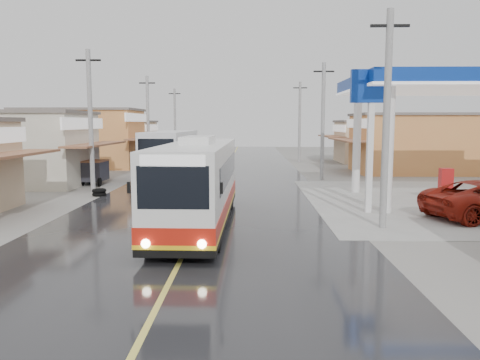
% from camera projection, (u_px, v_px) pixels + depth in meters
% --- Properties ---
extents(ground, '(120.00, 120.00, 0.00)m').
position_uv_depth(ground, '(197.00, 227.00, 17.77)').
color(ground, slate).
rests_on(ground, ground).
extents(road, '(12.00, 90.00, 0.02)m').
position_uv_depth(road, '(221.00, 179.00, 32.65)').
color(road, black).
rests_on(road, ground).
extents(centre_line, '(0.15, 90.00, 0.01)m').
position_uv_depth(centre_line, '(221.00, 179.00, 32.65)').
color(centre_line, '#D8CC4C').
rests_on(centre_line, road).
extents(shopfronts_left, '(11.00, 44.00, 5.20)m').
position_uv_depth(shopfronts_left, '(55.00, 174.00, 35.90)').
color(shopfronts_left, tan).
rests_on(shopfronts_left, ground).
extents(shopfronts_right, '(11.00, 44.00, 4.80)m').
position_uv_depth(shopfronts_right, '(456.00, 186.00, 29.37)').
color(shopfronts_right, '#B9B4A2').
rests_on(shopfronts_right, ground).
extents(utility_poles_left, '(1.60, 50.00, 8.00)m').
position_uv_depth(utility_poles_left, '(125.00, 178.00, 33.79)').
color(utility_poles_left, gray).
rests_on(utility_poles_left, ground).
extents(utility_poles_right, '(1.60, 36.00, 8.00)m').
position_uv_depth(utility_poles_right, '(322.00, 180.00, 32.51)').
color(utility_poles_right, gray).
rests_on(utility_poles_right, ground).
extents(coach_bus, '(2.65, 11.01, 3.42)m').
position_uv_depth(coach_bus, '(199.00, 183.00, 17.96)').
color(coach_bus, silver).
rests_on(coach_bus, road).
extents(second_bus, '(2.94, 9.99, 3.30)m').
position_uv_depth(second_bus, '(171.00, 152.00, 35.03)').
color(second_bus, silver).
rests_on(second_bus, road).
extents(cyclist, '(0.88, 1.88, 1.95)m').
position_uv_depth(cyclist, '(140.00, 175.00, 29.65)').
color(cyclist, black).
rests_on(cyclist, ground).
extents(tricycle_near, '(1.41, 2.10, 1.57)m').
position_uv_depth(tricycle_near, '(95.00, 171.00, 29.87)').
color(tricycle_near, '#26262D').
rests_on(tricycle_near, ground).
extents(tyre_stack, '(0.76, 0.76, 0.39)m').
position_uv_depth(tyre_stack, '(99.00, 192.00, 25.36)').
color(tyre_stack, black).
rests_on(tyre_stack, ground).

